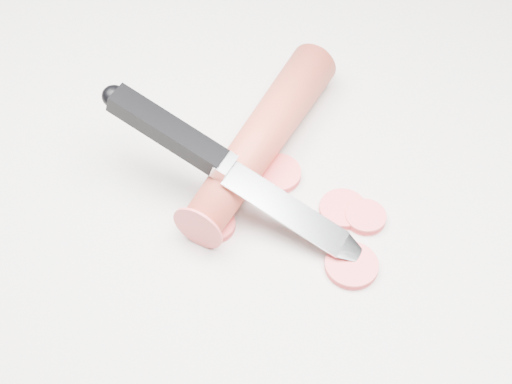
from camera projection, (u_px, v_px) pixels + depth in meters
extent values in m
plane|color=beige|center=(305.00, 173.00, 0.57)|extent=(2.40, 2.40, 0.00)
cylinder|color=red|center=(262.00, 138.00, 0.57)|extent=(0.17, 0.17, 0.04)
cylinder|color=#F54D4E|center=(351.00, 265.00, 0.51)|extent=(0.04, 0.04, 0.01)
cylinder|color=#F54D4E|center=(365.00, 217.00, 0.54)|extent=(0.03, 0.03, 0.01)
cylinder|color=#F54D4E|center=(214.00, 225.00, 0.53)|extent=(0.03, 0.03, 0.01)
cylinder|color=#F54D4E|center=(343.00, 209.00, 0.54)|extent=(0.04, 0.04, 0.01)
cylinder|color=#F54D4E|center=(277.00, 174.00, 0.57)|extent=(0.04, 0.04, 0.01)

